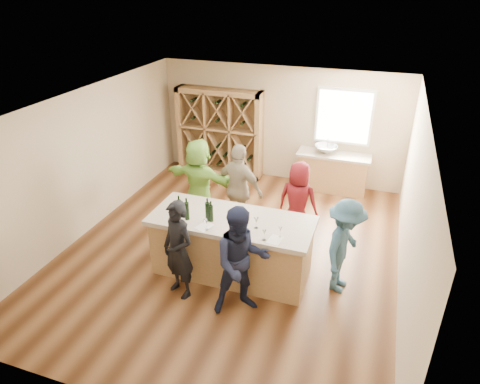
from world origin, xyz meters
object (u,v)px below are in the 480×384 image
(wine_bottle_d, at_px, (208,212))
(sink, at_px, (326,149))
(person_far_left, at_px, (199,182))
(person_far_mid, at_px, (239,189))
(person_near_left, at_px, (178,250))
(person_far_right, at_px, (298,201))
(person_near_right, at_px, (241,262))
(wine_bottle_e, at_px, (211,213))
(wine_rack, at_px, (220,132))
(wine_bottle_b, at_px, (187,211))
(tasting_counter_base, at_px, (232,248))
(person_server, at_px, (344,247))
(wine_bottle_a, at_px, (179,208))

(wine_bottle_d, bearing_deg, sink, 71.91)
(person_far_left, bearing_deg, person_far_mid, -177.89)
(person_near_left, height_order, person_far_mid, person_far_mid)
(person_far_right, bearing_deg, person_near_right, 88.81)
(wine_bottle_e, xyz_separation_m, person_near_left, (-0.31, -0.61, -0.39))
(wine_rack, bearing_deg, wine_bottle_b, -75.69)
(tasting_counter_base, bearing_deg, person_near_left, -127.37)
(tasting_counter_base, bearing_deg, person_far_mid, 103.97)
(person_near_right, height_order, person_server, person_near_right)
(tasting_counter_base, xyz_separation_m, person_far_left, (-1.23, 1.45, 0.41))
(tasting_counter_base, height_order, person_near_right, person_near_right)
(person_near_right, bearing_deg, person_far_right, 50.46)
(wine_bottle_b, relative_size, person_near_left, 0.19)
(wine_bottle_e, xyz_separation_m, person_far_right, (1.10, 1.64, -0.42))
(wine_bottle_b, bearing_deg, sink, 68.09)
(wine_bottle_b, bearing_deg, person_far_mid, 78.25)
(person_far_right, bearing_deg, person_far_mid, 12.36)
(sink, xyz_separation_m, person_near_right, (-0.51, -4.65, -0.12))
(sink, bearing_deg, wine_bottle_b, -111.91)
(wine_bottle_e, relative_size, person_far_right, 0.18)
(wine_rack, distance_m, wine_bottle_a, 4.20)
(wine_rack, distance_m, wine_bottle_d, 4.31)
(tasting_counter_base, height_order, wine_bottle_a, wine_bottle_a)
(wine_bottle_b, distance_m, person_near_left, 0.67)
(person_server, bearing_deg, tasting_counter_base, 107.32)
(person_near_left, height_order, person_far_left, person_far_left)
(tasting_counter_base, bearing_deg, person_far_right, 60.96)
(wine_bottle_d, bearing_deg, wine_rack, 108.87)
(wine_bottle_e, distance_m, person_near_left, 0.79)
(wine_bottle_e, xyz_separation_m, person_near_right, (0.74, -0.64, -0.33))
(wine_bottle_a, height_order, person_far_left, person_far_left)
(wine_bottle_a, bearing_deg, tasting_counter_base, 13.24)
(person_far_left, bearing_deg, tasting_counter_base, 137.55)
(wine_rack, height_order, person_far_right, wine_rack)
(wine_rack, height_order, wine_bottle_e, wine_rack)
(person_near_left, relative_size, person_server, 1.02)
(sink, bearing_deg, tasting_counter_base, -104.12)
(wine_bottle_b, distance_m, person_server, 2.58)
(sink, relative_size, wine_bottle_b, 1.75)
(person_near_right, height_order, person_far_left, person_far_left)
(wine_rack, relative_size, person_far_mid, 1.20)
(wine_bottle_a, height_order, wine_bottle_d, wine_bottle_d)
(wine_bottle_d, bearing_deg, person_far_left, 118.47)
(person_server, bearing_deg, sink, 24.98)
(wine_bottle_b, relative_size, person_far_right, 0.19)
(sink, relative_size, wine_bottle_a, 1.82)
(tasting_counter_base, height_order, person_far_mid, person_far_mid)
(person_server, distance_m, person_far_left, 3.31)
(wine_bottle_a, relative_size, person_near_left, 0.18)
(person_server, bearing_deg, person_far_left, 79.07)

